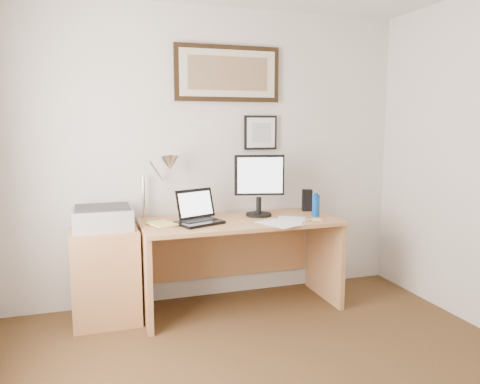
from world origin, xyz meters
name	(u,v)px	position (x,y,z in m)	size (l,w,h in m)	color
wall_back	(211,156)	(0.00, 2.00, 1.25)	(3.50, 0.02, 2.50)	silver
side_cabinet	(106,276)	(-0.92, 1.68, 0.36)	(0.50, 0.40, 0.73)	#AF7A49
water_bottle	(316,206)	(0.80, 1.57, 0.84)	(0.06, 0.06, 0.18)	#0B4398
bottle_cap	(316,194)	(0.80, 1.57, 0.94)	(0.03, 0.03, 0.02)	#0B4398
speaker	(307,200)	(0.85, 1.83, 0.85)	(0.09, 0.07, 0.19)	black
paper_sheet_a	(278,223)	(0.39, 1.41, 0.75)	(0.23, 0.33, 0.00)	white
paper_sheet_b	(290,220)	(0.53, 1.48, 0.75)	(0.22, 0.32, 0.00)	white
sticky_pad	(317,220)	(0.73, 1.41, 0.76)	(0.07, 0.07, 0.01)	#FFE478
marker_pen	(310,220)	(0.68, 1.43, 0.76)	(0.02, 0.02, 0.14)	silver
book	(152,226)	(-0.57, 1.59, 0.76)	(0.17, 0.24, 0.02)	#E8E26D
desk	(237,245)	(0.15, 1.72, 0.51)	(1.60, 0.70, 0.75)	#AF7A49
laptop	(198,216)	(-0.20, 1.63, 0.81)	(0.40, 0.41, 0.26)	black
lcd_monitor	(259,182)	(0.35, 1.74, 1.04)	(0.42, 0.22, 0.52)	black
printer	(103,218)	(-0.92, 1.72, 0.82)	(0.44, 0.34, 0.18)	#ABABAE
desk_lamp	(167,167)	(-0.41, 1.81, 1.19)	(0.29, 0.27, 0.53)	silver
picture_large	(228,74)	(0.15, 1.97, 1.95)	(0.92, 0.04, 0.47)	black
picture_small	(261,133)	(0.45, 1.97, 1.45)	(0.30, 0.03, 0.30)	black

